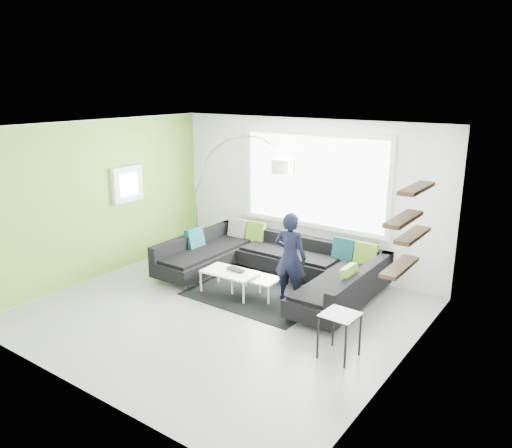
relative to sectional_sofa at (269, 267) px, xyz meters
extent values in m
plane|color=gray|center=(-0.01, -1.28, -0.34)|extent=(5.50, 5.50, 0.00)
cube|color=silver|center=(-0.01, 1.22, 1.06)|extent=(5.50, 0.04, 2.80)
cube|color=silver|center=(-0.01, -3.78, 1.06)|extent=(5.50, 0.04, 2.80)
cube|color=silver|center=(-2.76, -1.28, 1.06)|extent=(0.04, 5.00, 2.80)
cube|color=silver|center=(2.74, -1.28, 1.06)|extent=(0.04, 5.00, 2.80)
cube|color=white|center=(-0.01, -1.28, 2.46)|extent=(5.50, 5.00, 0.04)
cube|color=#6B9E33|center=(-2.75, -1.28, 1.06)|extent=(0.01, 5.00, 2.80)
cube|color=white|center=(0.19, 1.18, 1.36)|extent=(2.96, 0.06, 1.68)
cube|color=white|center=(-2.69, -0.68, 1.26)|extent=(0.12, 0.66, 0.66)
cube|color=black|center=(2.63, -0.88, 1.36)|extent=(0.20, 1.24, 0.95)
cube|color=black|center=(0.00, 0.00, -0.15)|extent=(3.59, 2.23, 0.38)
cube|color=black|center=(0.00, 0.00, 0.18)|extent=(3.59, 2.23, 0.28)
cube|color=#4C7219|center=(0.00, 0.00, 0.23)|extent=(3.21, 0.20, 0.40)
cube|color=black|center=(0.05, -0.42, -0.33)|extent=(2.18, 1.60, 0.01)
cube|color=white|center=(-0.14, -0.54, -0.15)|extent=(1.20, 0.73, 0.39)
cube|color=black|center=(2.04, -1.43, -0.04)|extent=(0.45, 0.45, 0.60)
imported|color=black|center=(0.62, -0.31, 0.39)|extent=(0.62, 0.48, 1.47)
imported|color=black|center=(-0.31, -0.59, 0.06)|extent=(0.43, 0.33, 0.03)
camera|label=1|loc=(4.48, -6.71, 3.03)|focal=35.00mm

